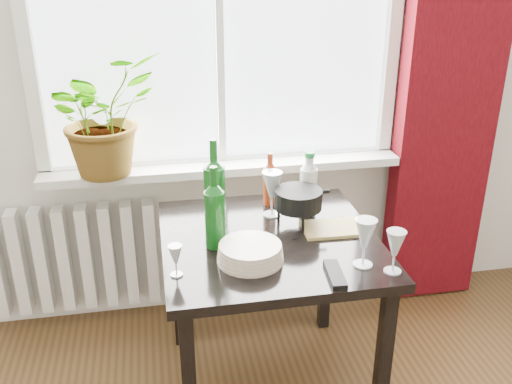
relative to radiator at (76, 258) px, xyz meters
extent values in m
cube|color=silver|center=(0.75, -0.03, 0.44)|extent=(1.72, 0.20, 0.04)
cube|color=#3B050A|center=(1.87, -0.06, 0.92)|extent=(0.50, 0.12, 2.56)
cube|color=silver|center=(0.00, 0.00, 0.00)|extent=(0.80, 0.10, 0.55)
cube|color=black|center=(0.85, -0.63, 0.34)|extent=(0.85, 0.85, 0.04)
cube|color=black|center=(0.48, -0.27, -0.03)|extent=(0.05, 0.05, 0.70)
cube|color=black|center=(1.21, -1.00, -0.03)|extent=(0.05, 0.05, 0.70)
cube|color=black|center=(1.21, -0.27, -0.03)|extent=(0.05, 0.05, 0.70)
imported|color=#217C22|center=(0.21, -0.06, 0.74)|extent=(0.65, 0.64, 0.54)
cylinder|color=beige|center=(0.74, -0.79, 0.39)|extent=(0.28, 0.28, 0.07)
cube|color=black|center=(1.02, -0.96, 0.37)|extent=(0.07, 0.18, 0.02)
cube|color=#AA914D|center=(1.12, -0.61, 0.37)|extent=(0.26, 0.17, 0.01)
camera|label=1|loc=(0.43, -2.59, 1.43)|focal=40.00mm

